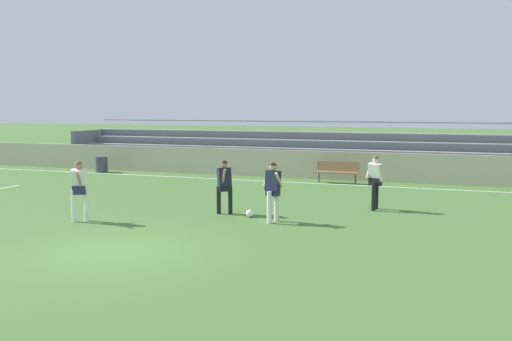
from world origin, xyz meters
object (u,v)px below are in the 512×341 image
at_px(trash_bin, 101,164).
at_px(player_white_overlapping, 79,185).
at_px(player_white_on_ball, 375,178).
at_px(player_dark_challenging, 273,187).
at_px(bleacher_stand, 292,151).
at_px(player_dark_deep_cover, 224,182).
at_px(bench_far_left, 337,170).
at_px(soccer_ball, 250,213).

relative_size(trash_bin, player_white_overlapping, 0.46).
height_order(trash_bin, player_white_on_ball, player_white_on_ball).
bearing_deg(player_dark_challenging, trash_bin, 143.47).
distance_m(bleacher_stand, player_white_overlapping, 13.87).
bearing_deg(player_dark_deep_cover, player_white_on_ball, 28.11).
bearing_deg(bench_far_left, trash_bin, -179.74).
bearing_deg(trash_bin, player_dark_challenging, -36.53).
bearing_deg(soccer_ball, trash_bin, 142.85).
bearing_deg(bench_far_left, player_white_overlapping, -115.78).
bearing_deg(player_white_overlapping, player_dark_deep_cover, 35.87).
bearing_deg(player_white_overlapping, trash_bin, 122.52).
bearing_deg(player_dark_deep_cover, trash_bin, 141.30).
bearing_deg(bench_far_left, bleacher_stand, 132.19).
relative_size(bench_far_left, trash_bin, 2.33).
height_order(bench_far_left, player_dark_challenging, player_dark_challenging).
height_order(player_dark_deep_cover, player_white_on_ball, player_white_on_ball).
relative_size(bench_far_left, player_white_on_ball, 1.07).
height_order(bleacher_stand, player_dark_deep_cover, bleacher_stand).
height_order(bench_far_left, soccer_ball, bench_far_left).
bearing_deg(player_dark_deep_cover, player_white_overlapping, -144.13).
xyz_separation_m(bleacher_stand, soccer_ball, (2.11, -11.53, -0.94)).
distance_m(bench_far_left, player_dark_deep_cover, 8.24).
height_order(player_dark_deep_cover, soccer_ball, player_dark_deep_cover).
height_order(player_white_on_ball, soccer_ball, player_white_on_ball).
bearing_deg(player_white_overlapping, player_dark_challenging, 18.66).
bearing_deg(bleacher_stand, player_dark_challenging, -76.08).
xyz_separation_m(player_white_overlapping, player_white_on_ball, (7.47, 4.62, -0.00)).
height_order(bleacher_stand, player_white_on_ball, bleacher_stand).
xyz_separation_m(player_white_on_ball, soccer_ball, (-3.23, -2.45, -0.90)).
relative_size(bench_far_left, soccer_ball, 8.18).
bearing_deg(player_white_overlapping, soccer_ball, 27.15).
relative_size(bleacher_stand, soccer_ball, 108.66).
bearing_deg(player_dark_challenging, player_dark_deep_cover, 158.30).
height_order(bleacher_stand, player_white_overlapping, bleacher_stand).
bearing_deg(player_white_overlapping, bleacher_stand, 81.18).
distance_m(bleacher_stand, trash_bin, 9.38).
bearing_deg(soccer_ball, bleacher_stand, 100.38).
distance_m(bench_far_left, player_white_overlapping, 11.63).
height_order(bleacher_stand, bench_far_left, bleacher_stand).
distance_m(player_white_overlapping, player_white_on_ball, 8.78).
height_order(bench_far_left, trash_bin, bench_far_left).
bearing_deg(bench_far_left, player_dark_deep_cover, -102.01).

